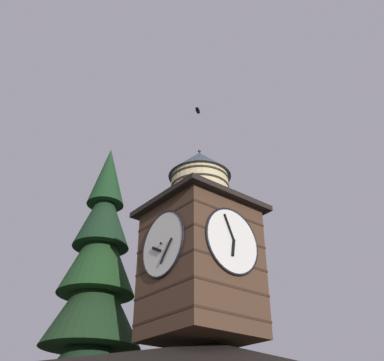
% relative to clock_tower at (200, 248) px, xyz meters
% --- Properties ---
extents(clock_tower, '(4.77, 4.77, 9.38)m').
position_rel_clock_tower_xyz_m(clock_tower, '(0.00, 0.00, 0.00)').
color(clock_tower, '#4C3323').
rests_on(clock_tower, building_main).
extents(pine_tree_behind, '(6.66, 6.66, 17.64)m').
position_rel_clock_tower_xyz_m(pine_tree_behind, '(1.94, -5.89, -3.06)').
color(pine_tree_behind, '#473323').
rests_on(pine_tree_behind, ground_plane).
extents(flying_bird_high, '(0.57, 0.51, 0.15)m').
position_rel_clock_tower_xyz_m(flying_bird_high, '(-1.63, -2.07, 10.03)').
color(flying_bird_high, black).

